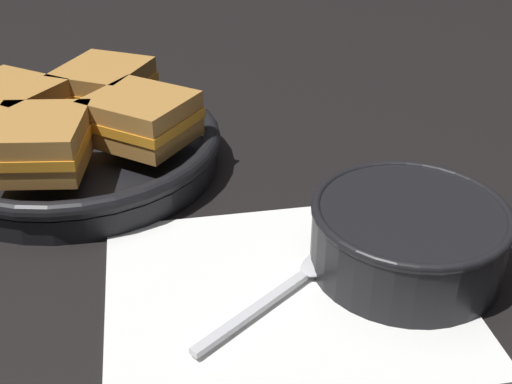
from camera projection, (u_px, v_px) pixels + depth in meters
ground_plane at (252, 245)px, 0.56m from camera, size 4.00×4.00×0.00m
napkin at (284, 291)px, 0.50m from camera, size 0.29×0.26×0.00m
soup_bowl at (408, 233)px, 0.52m from camera, size 0.16×0.16×0.06m
spoon at (307, 273)px, 0.51m from camera, size 0.16×0.11×0.01m
skillet at (79, 149)px, 0.67m from camera, size 0.31×0.38×0.04m
sandwich_near_left at (104, 86)px, 0.71m from camera, size 0.12×0.13×0.05m
sandwich_near_right at (10, 105)px, 0.66m from camera, size 0.13×0.13×0.05m
sandwich_far_left at (39, 142)px, 0.59m from camera, size 0.10×0.11×0.05m
sandwich_far_right at (141, 118)px, 0.63m from camera, size 0.13×0.13×0.05m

